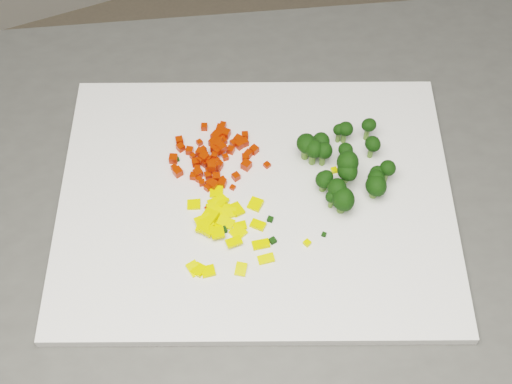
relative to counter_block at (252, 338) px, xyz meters
name	(u,v)px	position (x,y,z in m)	size (l,w,h in m)	color
counter_block	(252,338)	(0.00, 0.00, 0.00)	(0.97, 0.68, 0.90)	#4B4C49
cutting_board	(256,199)	(0.01, 0.00, 0.46)	(0.49, 0.38, 0.01)	white
carrot_pile	(213,151)	(-0.02, 0.07, 0.48)	(0.11, 0.11, 0.03)	#C21802
pepper_pile	(224,231)	(-0.05, -0.04, 0.47)	(0.13, 0.13, 0.02)	yellow
broccoli_pile	(348,157)	(0.12, -0.01, 0.49)	(0.13, 0.13, 0.06)	black
carrot_cube_0	(193,176)	(-0.06, 0.05, 0.47)	(0.01, 0.01, 0.01)	#C21802
carrot_cube_1	(237,142)	(0.01, 0.08, 0.47)	(0.01, 0.01, 0.01)	#C21802
carrot_cube_2	(219,165)	(-0.02, 0.06, 0.47)	(0.01, 0.01, 0.01)	#C21802
carrot_cube_3	(201,159)	(-0.04, 0.07, 0.47)	(0.01, 0.01, 0.01)	#C21802
carrot_cube_4	(215,162)	(-0.02, 0.06, 0.47)	(0.01, 0.01, 0.01)	#C21802
carrot_cube_5	(181,147)	(-0.06, 0.10, 0.47)	(0.01, 0.01, 0.01)	#C21802
carrot_cube_6	(221,129)	(0.00, 0.11, 0.47)	(0.01, 0.01, 0.01)	#C21802
carrot_cube_7	(193,156)	(-0.05, 0.08, 0.47)	(0.01, 0.01, 0.01)	#C21802
carrot_cube_8	(218,142)	(-0.01, 0.08, 0.47)	(0.01, 0.01, 0.01)	#C21802
carrot_cube_9	(248,154)	(0.02, 0.06, 0.47)	(0.01, 0.01, 0.01)	#C21802
carrot_cube_10	(219,141)	(-0.01, 0.08, 0.48)	(0.01, 0.01, 0.01)	#C21802
carrot_cube_11	(220,164)	(-0.02, 0.06, 0.47)	(0.01, 0.01, 0.01)	#C21802
carrot_cube_12	(203,149)	(-0.03, 0.08, 0.48)	(0.01, 0.01, 0.01)	#C21802
carrot_cube_13	(240,145)	(0.02, 0.07, 0.47)	(0.01, 0.01, 0.01)	#C21802
carrot_cube_14	(197,169)	(-0.05, 0.06, 0.47)	(0.01, 0.01, 0.01)	#C21802
carrot_cube_15	(209,163)	(-0.03, 0.06, 0.47)	(0.01, 0.01, 0.01)	#C21802
carrot_cube_16	(225,157)	(-0.01, 0.06, 0.47)	(0.01, 0.01, 0.01)	#C21802
carrot_cube_17	(216,177)	(-0.03, 0.04, 0.47)	(0.01, 0.01, 0.01)	#C21802
carrot_cube_18	(223,125)	(0.01, 0.11, 0.47)	(0.01, 0.01, 0.01)	#C21802
carrot_cube_19	(245,158)	(0.01, 0.05, 0.47)	(0.01, 0.01, 0.01)	#C21802
carrot_cube_20	(204,157)	(-0.04, 0.07, 0.48)	(0.01, 0.01, 0.01)	#C21802
carrot_cube_21	(178,172)	(-0.07, 0.06, 0.47)	(0.01, 0.01, 0.01)	#C21802
carrot_cube_22	(245,135)	(0.03, 0.09, 0.47)	(0.01, 0.01, 0.01)	#C21802
carrot_cube_23	(214,143)	(-0.01, 0.09, 0.47)	(0.01, 0.01, 0.01)	#C21802
carrot_cube_24	(214,147)	(-0.02, 0.08, 0.47)	(0.01, 0.01, 0.01)	#C21802
carrot_cube_25	(199,143)	(-0.03, 0.10, 0.47)	(0.01, 0.01, 0.01)	#C21802
carrot_cube_26	(208,188)	(-0.05, 0.03, 0.47)	(0.01, 0.01, 0.01)	#C21802
carrot_cube_27	(234,143)	(0.01, 0.08, 0.47)	(0.01, 0.01, 0.01)	#C21802
carrot_cube_28	(244,142)	(0.02, 0.08, 0.47)	(0.01, 0.01, 0.01)	#C21802
carrot_cube_29	(222,180)	(-0.02, 0.03, 0.47)	(0.01, 0.01, 0.01)	#C21802
carrot_cube_30	(173,159)	(-0.07, 0.09, 0.47)	(0.01, 0.01, 0.01)	#C21802
carrot_cube_31	(213,185)	(-0.04, 0.03, 0.47)	(0.01, 0.01, 0.01)	#C21802
carrot_cube_32	(190,151)	(-0.05, 0.09, 0.47)	(0.01, 0.01, 0.01)	#C21802
carrot_cube_33	(217,148)	(-0.02, 0.08, 0.48)	(0.01, 0.01, 0.01)	#C21802
carrot_cube_34	(231,150)	(0.00, 0.07, 0.47)	(0.01, 0.01, 0.01)	#C21802
carrot_cube_35	(216,136)	(-0.01, 0.10, 0.47)	(0.01, 0.01, 0.01)	#C21802
carrot_cube_36	(204,127)	(-0.02, 0.12, 0.47)	(0.01, 0.01, 0.01)	#C21802
carrot_cube_37	(209,160)	(-0.03, 0.07, 0.47)	(0.01, 0.01, 0.01)	#C21802
carrot_cube_38	(208,175)	(-0.04, 0.05, 0.47)	(0.01, 0.01, 0.01)	#C21802
carrot_cube_39	(238,139)	(0.02, 0.09, 0.47)	(0.01, 0.01, 0.01)	#C21802
carrot_cube_40	(174,168)	(-0.07, 0.07, 0.47)	(0.01, 0.01, 0.01)	#C21802
carrot_cube_41	(179,141)	(-0.05, 0.11, 0.47)	(0.01, 0.01, 0.01)	#C21802
carrot_cube_42	(210,184)	(-0.04, 0.03, 0.47)	(0.01, 0.01, 0.01)	#C21802
carrot_cube_43	(208,158)	(-0.03, 0.06, 0.47)	(0.01, 0.01, 0.01)	#C21802
carrot_cube_44	(222,148)	(-0.01, 0.07, 0.48)	(0.01, 0.01, 0.01)	#C21802
carrot_cube_45	(218,167)	(-0.02, 0.05, 0.47)	(0.01, 0.01, 0.01)	#C21802
carrot_cube_46	(200,152)	(-0.04, 0.08, 0.47)	(0.01, 0.01, 0.01)	#C21802
carrot_cube_47	(215,156)	(-0.02, 0.07, 0.47)	(0.01, 0.01, 0.01)	#C21802
carrot_cube_48	(204,154)	(-0.03, 0.07, 0.48)	(0.01, 0.01, 0.01)	#C21802
carrot_cube_49	(246,165)	(0.01, 0.04, 0.47)	(0.01, 0.01, 0.01)	#C21802
carrot_cube_50	(205,162)	(-0.04, 0.07, 0.47)	(0.01, 0.01, 0.01)	#C21802
carrot_cube_51	(224,141)	(0.00, 0.09, 0.47)	(0.01, 0.01, 0.01)	#C21802
carrot_cube_52	(222,138)	(0.00, 0.09, 0.47)	(0.01, 0.01, 0.01)	#C21802
carrot_cube_53	(209,172)	(-0.04, 0.05, 0.47)	(0.01, 0.01, 0.01)	#C21802
carrot_cube_54	(238,139)	(0.02, 0.08, 0.47)	(0.01, 0.01, 0.01)	#C21802
carrot_cube_55	(236,177)	(-0.01, 0.03, 0.47)	(0.01, 0.01, 0.01)	#C21802
carrot_cube_56	(195,162)	(-0.05, 0.07, 0.47)	(0.01, 0.01, 0.01)	#C21802
carrot_cube_57	(215,165)	(-0.03, 0.05, 0.48)	(0.01, 0.01, 0.01)	#C21802
carrot_cube_58	(218,145)	(-0.01, 0.08, 0.48)	(0.01, 0.01, 0.01)	#C21802
carrot_cube_59	(199,180)	(-0.05, 0.04, 0.47)	(0.01, 0.01, 0.01)	#C21802
carrot_cube_60	(219,134)	(0.00, 0.10, 0.47)	(0.01, 0.01, 0.01)	#C21802
carrot_cube_61	(226,134)	(0.01, 0.10, 0.47)	(0.01, 0.01, 0.01)	#C21802
carrot_cube_62	(198,173)	(-0.05, 0.05, 0.47)	(0.01, 0.01, 0.01)	#C21802
carrot_cube_63	(222,183)	(-0.03, 0.03, 0.47)	(0.01, 0.01, 0.01)	#C21802
carrot_cube_64	(202,183)	(-0.05, 0.04, 0.47)	(0.01, 0.01, 0.01)	#C21802
carrot_cube_65	(209,170)	(-0.04, 0.05, 0.47)	(0.01, 0.01, 0.01)	#C21802
carrot_cube_66	(212,166)	(-0.03, 0.05, 0.48)	(0.01, 0.01, 0.01)	#C21802
carrot_cube_67	(217,151)	(-0.02, 0.07, 0.47)	(0.01, 0.01, 0.01)	#C21802
carrot_cube_68	(254,150)	(0.03, 0.06, 0.47)	(0.01, 0.01, 0.01)	#C21802
pepper_chunk_0	(225,212)	(-0.04, -0.01, 0.46)	(0.02, 0.02, 0.00)	yellow
pepper_chunk_1	(234,242)	(-0.05, -0.06, 0.47)	(0.02, 0.01, 0.00)	yellow
pepper_chunk_2	(221,212)	(-0.04, -0.01, 0.47)	(0.02, 0.02, 0.00)	yellow
pepper_chunk_3	(219,202)	(-0.04, 0.00, 0.47)	(0.02, 0.01, 0.01)	yellow
pepper_chunk_4	(237,209)	(-0.02, -0.01, 0.46)	(0.02, 0.01, 0.00)	yellow
pepper_chunk_5	(203,228)	(-0.07, -0.03, 0.47)	(0.01, 0.02, 0.00)	yellow
pepper_chunk_6	(194,204)	(-0.07, 0.01, 0.46)	(0.01, 0.02, 0.00)	yellow
pepper_chunk_7	(215,203)	(-0.05, 0.00, 0.47)	(0.02, 0.01, 0.00)	yellow
pepper_chunk_8	(204,222)	(-0.07, -0.02, 0.47)	(0.02, 0.02, 0.00)	yellow
pepper_chunk_9	(217,191)	(-0.04, 0.02, 0.47)	(0.02, 0.02, 0.00)	yellow
pepper_chunk_10	(261,244)	(-0.02, -0.07, 0.46)	(0.02, 0.01, 0.00)	yellow
pepper_chunk_11	(199,270)	(-0.10, -0.07, 0.47)	(0.02, 0.01, 0.00)	yellow
pepper_chunk_12	(221,201)	(-0.04, 0.00, 0.47)	(0.02, 0.02, 0.01)	yellow
pepper_chunk_13	(258,225)	(-0.01, -0.04, 0.47)	(0.02, 0.01, 0.00)	yellow
pepper_chunk_14	(214,208)	(-0.05, 0.00, 0.47)	(0.02, 0.02, 0.01)	yellow
pepper_chunk_15	(218,233)	(-0.06, -0.04, 0.47)	(0.02, 0.02, 0.00)	yellow
pepper_chunk_16	(203,226)	(-0.07, -0.02, 0.47)	(0.02, 0.02, 0.00)	yellow
pepper_chunk_17	(241,269)	(-0.05, -0.09, 0.47)	(0.02, 0.01, 0.00)	yellow
pepper_chunk_18	(226,223)	(-0.04, -0.03, 0.47)	(0.02, 0.01, 0.01)	yellow
pepper_chunk_19	(194,269)	(-0.10, -0.07, 0.46)	(0.02, 0.01, 0.00)	yellow
pepper_chunk_20	(238,232)	(-0.03, -0.05, 0.47)	(0.02, 0.02, 0.00)	yellow
pepper_chunk_21	(229,213)	(-0.03, -0.02, 0.47)	(0.02, 0.01, 0.00)	yellow
pepper_chunk_22	(240,226)	(-0.03, -0.04, 0.46)	(0.02, 0.01, 0.00)	yellow
pepper_chunk_23	(216,226)	(-0.06, -0.03, 0.46)	(0.02, 0.02, 0.00)	yellow
pepper_chunk_24	(209,217)	(-0.06, -0.01, 0.47)	(0.02, 0.02, 0.00)	yellow
pepper_chunk_25	(208,271)	(-0.09, -0.08, 0.47)	(0.02, 0.01, 0.00)	yellow
pepper_chunk_26	(266,259)	(-0.02, -0.09, 0.47)	(0.02, 0.01, 0.00)	yellow
pepper_chunk_27	(255,204)	(0.00, -0.02, 0.47)	(0.02, 0.02, 0.00)	yellow
pepper_chunk_28	(207,229)	(-0.07, -0.03, 0.47)	(0.01, 0.02, 0.01)	yellow
broccoli_floret_0	(386,173)	(0.16, -0.04, 0.48)	(0.03, 0.03, 0.03)	black
broccoli_floret_1	(346,165)	(0.12, -0.02, 0.50)	(0.04, 0.04, 0.03)	black
broccoli_floret_2	(338,134)	(0.14, 0.03, 0.48)	(0.02, 0.02, 0.03)	black
broccoli_floret_3	(367,130)	(0.17, 0.02, 0.48)	(0.03, 0.03, 0.04)	black
broccoli_floret_4	(313,154)	(0.09, 0.02, 0.48)	(0.03, 0.03, 0.04)	black
broccoli_floret_5	(325,181)	(0.09, -0.03, 0.48)	(0.03, 0.03, 0.03)	black
broccoli_floret_6	(375,188)	(0.14, -0.06, 0.48)	(0.04, 0.04, 0.03)	black
broccoli_floret_7	(346,173)	(0.11, -0.03, 0.49)	(0.03, 0.03, 0.03)	black
broccoli_floret_8	(331,200)	(0.08, -0.05, 0.48)	(0.02, 0.02, 0.03)	black
broccoli_floret_9	(376,176)	(0.15, -0.04, 0.48)	(0.03, 0.03, 0.03)	black
broccoli_floret_10	(345,153)	(0.13, 0.00, 0.48)	(0.02, 0.02, 0.03)	black
broccoli_floret_11	(344,133)	(0.14, 0.03, 0.48)	(0.03, 0.03, 0.03)	black
broccoli_floret_12	(371,148)	(0.16, 0.00, 0.48)	(0.03, 0.03, 0.03)	black
broccoli_floret_13	(342,202)	(0.09, -0.06, 0.48)	(0.04, 0.04, 0.04)	black
broccoli_floret_14	(375,182)	(0.14, -0.05, 0.48)	(0.03, 0.03, 0.03)	black
broccoli_floret_15	(323,155)	(0.10, 0.01, 0.48)	(0.03, 0.03, 0.04)	black
broccoli_floret_16	(323,183)	(0.09, -0.03, 0.48)	(0.03, 0.03, 0.03)	black
broccoli_floret_17	(320,144)	(0.11, 0.03, 0.48)	(0.03, 0.03, 0.03)	black
broccoli_floret_18	(306,148)	(0.09, 0.03, 0.48)	(0.04, 0.04, 0.04)	black
broccoli_floret_19	(336,192)	(0.09, -0.05, 0.48)	(0.03, 0.03, 0.04)	black
stray_bit_0	(176,159)	(-0.07, 0.09, 0.47)	(0.01, 0.01, 0.00)	black
stray_bit_1	(212,164)	(-0.03, 0.06, 0.47)	(0.01, 0.01, 0.01)	yellow
stray_bit_2	(207,208)	(-0.06, 0.00, 0.46)	(0.00, 0.00, 0.00)	#C21802
stray_bit_3	(233,187)	(-0.02, 0.02, 0.47)	(0.01, 0.01, 0.00)	#C21802
stray_bit_4	(334,170)	(0.11, -0.01, 0.47)	(0.01, 0.01, 0.01)	yellow
stray_bit_5	(324,234)	(0.06, -0.09, 0.46)	(0.01, 0.01, 0.00)	black
stray_bit_6	(223,230)	(-0.05, -0.04, 0.47)	(0.01, 0.01, 0.01)	black
stray_bit_7	(273,241)	(0.00, -0.07, 0.47)	(0.01, 0.01, 0.01)	black
stray_bit_8	(267,165)	(0.04, 0.03, 0.47)	(0.01, 0.01, 0.01)	#C21802
stray_bit_9	(270,219)	(0.01, -0.04, 0.47)	(0.01, 0.01, 0.00)	black
stray_bit_10	(307,243)	(0.04, -0.09, 0.47)	(0.01, 0.01, 0.01)	yellow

